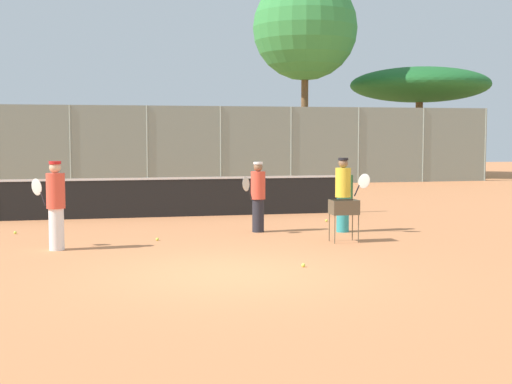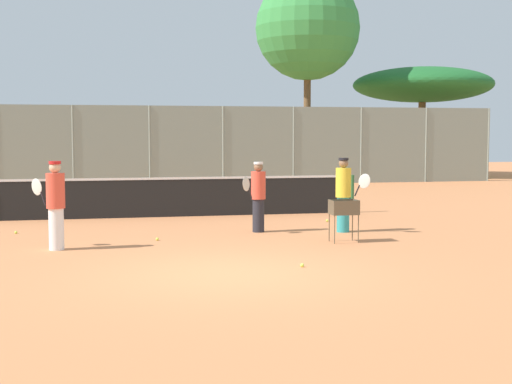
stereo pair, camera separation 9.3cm
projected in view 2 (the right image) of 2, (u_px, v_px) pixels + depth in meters
name	position (u px, v px, depth m)	size (l,w,h in m)	color
ground_plane	(228.00, 274.00, 11.41)	(80.00, 80.00, 0.00)	#D37F4C
tennis_net	(177.00, 196.00, 19.22)	(10.07, 0.10, 1.07)	#26592D
back_fence	(150.00, 146.00, 30.38)	(31.86, 0.08, 3.43)	gray
tree_1	(423.00, 85.00, 36.93)	(7.20, 7.20, 5.66)	brown
tree_2	(308.00, 28.00, 34.32)	(5.04, 5.04, 9.85)	brown
player_white_outfit	(258.00, 196.00, 16.20)	(0.67, 0.69, 1.60)	#26262D
player_red_cap	(55.00, 204.00, 13.70)	(0.71, 0.71, 1.72)	white
player_yellow_shirt	(344.00, 194.00, 16.20)	(0.67, 0.73, 1.69)	teal
ball_cart	(344.00, 211.00, 14.70)	(0.56, 0.41, 0.88)	brown
tennis_ball_0	(16.00, 232.00, 15.96)	(0.07, 0.07, 0.07)	#D1E54C
tennis_ball_1	(157.00, 239.00, 14.95)	(0.07, 0.07, 0.07)	#D1E54C
tennis_ball_2	(302.00, 265.00, 11.98)	(0.07, 0.07, 0.07)	#D1E54C
tennis_ball_3	(327.00, 221.00, 18.13)	(0.07, 0.07, 0.07)	#D1E54C
tennis_ball_5	(260.00, 220.00, 18.35)	(0.07, 0.07, 0.07)	#D1E54C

